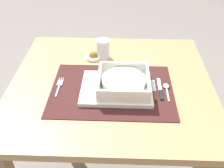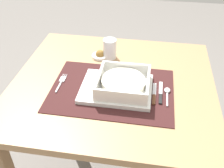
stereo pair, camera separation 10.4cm
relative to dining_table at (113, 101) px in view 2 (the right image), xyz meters
name	(u,v)px [view 2 (the right image)]	position (x,y,z in m)	size (l,w,h in m)	color
dining_table	(113,101)	(0.00, 0.00, 0.00)	(0.83, 0.77, 0.70)	#A37A51
placemat	(112,90)	(0.01, -0.06, 0.11)	(0.48, 0.35, 0.00)	#381919
serving_plate	(116,89)	(0.02, -0.06, 0.12)	(0.28, 0.21, 0.02)	white
porridge_bowl	(123,83)	(0.05, -0.06, 0.15)	(0.20, 0.20, 0.06)	white
fork	(62,81)	(-0.21, -0.04, 0.11)	(0.02, 0.13, 0.00)	silver
spoon	(167,92)	(0.22, -0.04, 0.11)	(0.02, 0.11, 0.01)	silver
butter_knife	(161,94)	(0.20, -0.06, 0.11)	(0.01, 0.14, 0.01)	black
bread_knife	(154,95)	(0.17, -0.07, 0.11)	(0.01, 0.13, 0.01)	#59331E
drinking_glass	(110,50)	(-0.05, 0.19, 0.15)	(0.06, 0.06, 0.09)	white
condiment_saucer	(100,55)	(-0.09, 0.18, 0.12)	(0.08, 0.08, 0.04)	white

